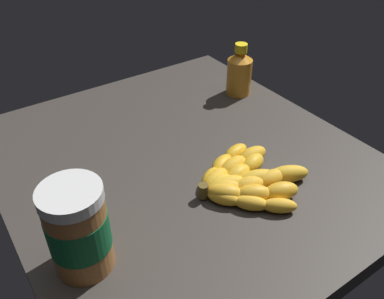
{
  "coord_description": "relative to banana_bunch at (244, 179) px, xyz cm",
  "views": [
    {
      "loc": [
        59.03,
        -38.1,
        53.82
      ],
      "look_at": [
        3.28,
        0.23,
        3.88
      ],
      "focal_mm": 37.56,
      "sensor_mm": 36.0,
      "label": 1
    }
  ],
  "objects": [
    {
      "name": "peanut_butter_jar",
      "position": [
        -0.06,
        -33.42,
        6.21
      ],
      "size": [
        9.58,
        9.58,
        15.96
      ],
      "color": "#9E602D",
      "rests_on": "ground_plane"
    },
    {
      "name": "banana_bunch",
      "position": [
        0.0,
        0.0,
        0.0
      ],
      "size": [
        22.44,
        22.71,
        3.66
      ],
      "color": "gold",
      "rests_on": "ground_plane"
    },
    {
      "name": "honey_bottle",
      "position": [
        -30.78,
        24.19,
        4.56
      ],
      "size": [
        6.72,
        6.72,
        14.24
      ],
      "color": "orange",
      "rests_on": "ground_plane"
    },
    {
      "name": "ground_plane",
      "position": [
        -14.93,
        -4.71,
        -3.98
      ],
      "size": [
        82.89,
        74.93,
        4.5
      ],
      "primitive_type": "cube",
      "color": "#38332D"
    }
  ]
}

